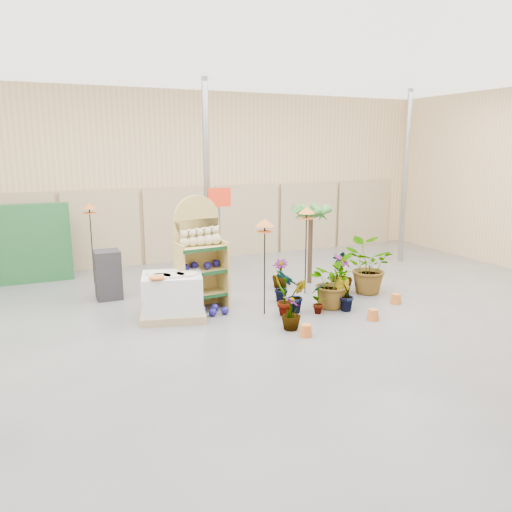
{
  "coord_description": "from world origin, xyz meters",
  "views": [
    {
      "loc": [
        -3.49,
        -7.04,
        3.06
      ],
      "look_at": [
        0.3,
        1.5,
        1.0
      ],
      "focal_mm": 35.0,
      "sensor_mm": 36.0,
      "label": 1
    }
  ],
  "objects_px": {
    "pallet_stack": "(173,296)",
    "potted_plant_2": "(330,281)",
    "bird_table_front": "(265,226)",
    "display_shelf": "(199,257)"
  },
  "relations": [
    {
      "from": "pallet_stack",
      "to": "potted_plant_2",
      "type": "distance_m",
      "value": 3.02
    },
    {
      "from": "bird_table_front",
      "to": "potted_plant_2",
      "type": "distance_m",
      "value": 1.77
    },
    {
      "from": "display_shelf",
      "to": "pallet_stack",
      "type": "relative_size",
      "value": 1.61
    },
    {
      "from": "display_shelf",
      "to": "potted_plant_2",
      "type": "distance_m",
      "value": 2.57
    },
    {
      "from": "display_shelf",
      "to": "pallet_stack",
      "type": "height_order",
      "value": "display_shelf"
    },
    {
      "from": "pallet_stack",
      "to": "bird_table_front",
      "type": "bearing_deg",
      "value": -2.9
    },
    {
      "from": "pallet_stack",
      "to": "potted_plant_2",
      "type": "bearing_deg",
      "value": 1.97
    },
    {
      "from": "pallet_stack",
      "to": "potted_plant_2",
      "type": "xyz_separation_m",
      "value": [
        2.95,
        -0.63,
        0.11
      ]
    },
    {
      "from": "display_shelf",
      "to": "potted_plant_2",
      "type": "xyz_separation_m",
      "value": [
        2.3,
        -1.05,
        -0.47
      ]
    },
    {
      "from": "display_shelf",
      "to": "bird_table_front",
      "type": "distance_m",
      "value": 1.49
    }
  ]
}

